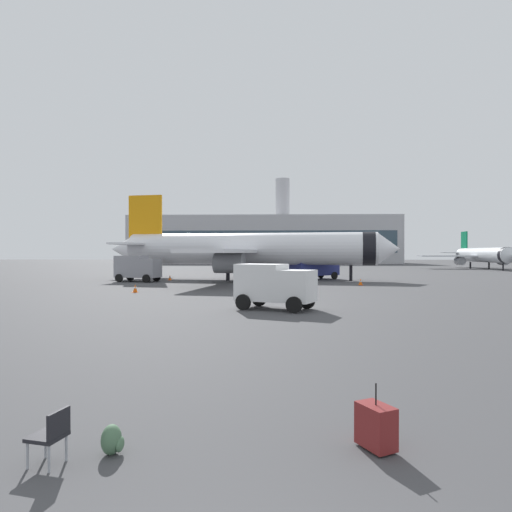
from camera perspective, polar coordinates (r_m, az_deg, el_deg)
The scene contains 13 objects.
airplane_at_gate at distance 54.23m, azimuth -1.11°, elevation 0.87°, with size 35.68×32.35×10.50m.
airplane_taxiing at distance 99.85m, azimuth 26.74°, elevation 0.10°, with size 24.10×26.73×7.85m.
service_truck at distance 51.81m, azimuth -14.78°, elevation -1.40°, with size 5.19×3.46×2.90m.
fuel_truck at distance 54.95m, azimuth 7.35°, elevation -1.11°, with size 6.30×5.39×3.20m.
cargo_van at distance 25.84m, azimuth 2.34°, elevation -3.58°, with size 4.83×3.73×2.60m.
safety_cone_near at distance 54.03m, azimuth -10.85°, elevation -2.69°, with size 0.44×0.44×0.62m.
safety_cone_mid at distance 58.66m, azimuth -1.04°, elevation -2.42°, with size 0.44×0.44×0.65m.
safety_cone_far at distance 46.06m, azimuth 13.10°, elevation -3.20°, with size 0.44×0.44×0.69m.
safety_cone_outer at distance 38.15m, azimuth -15.05°, elevation -3.98°, with size 0.44×0.44×0.66m.
rolling_suitcase at distance 8.22m, azimuth 14.94°, elevation -20.08°, with size 0.65×0.75×1.10m.
traveller_backpack at distance 8.20m, azimuth -17.74°, elevation -21.32°, with size 0.36×0.40×0.48m.
gate_chair at distance 8.05m, azimuth -24.49°, elevation -19.75°, with size 0.58×0.58×0.86m.
terminal_building at distance 140.39m, azimuth 1.04°, elevation 2.07°, with size 80.33×22.06×26.20m.
Camera 1 is at (0.19, -3.10, 3.27)m, focal length 31.58 mm.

